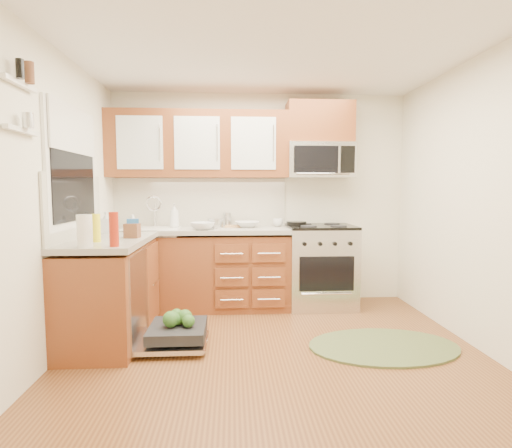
{
  "coord_description": "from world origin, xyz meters",
  "views": [
    {
      "loc": [
        -0.35,
        -3.1,
        1.37
      ],
      "look_at": [
        -0.11,
        0.85,
        1.02
      ],
      "focal_mm": 28.0,
      "sensor_mm": 36.0,
      "label": 1
    }
  ],
  "objects": [
    {
      "name": "red_bottle",
      "position": [
        -1.25,
        0.0,
        1.06
      ],
      "size": [
        0.07,
        0.07,
        0.27
      ],
      "primitive_type": "cylinder",
      "rotation": [
        0.0,
        0.0,
        -0.02
      ],
      "color": "#A9220E",
      "rests_on": "countertop_left"
    },
    {
      "name": "sink",
      "position": [
        -1.25,
        1.42,
        0.8
      ],
      "size": [
        0.62,
        0.5,
        0.26
      ],
      "primitive_type": null,
      "color": "white",
      "rests_on": "ground"
    },
    {
      "name": "backsplash_left",
      "position": [
        -1.74,
        0.52,
        1.21
      ],
      "size": [
        0.02,
        1.25,
        0.57
      ],
      "primitive_type": "cube",
      "color": "beige",
      "rests_on": "ground"
    },
    {
      "name": "cutting_board",
      "position": [
        -0.3,
        1.55,
        0.93
      ],
      "size": [
        0.27,
        0.19,
        0.02
      ],
      "primitive_type": "cube",
      "rotation": [
        0.0,
        0.0,
        -0.08
      ],
      "color": "tan",
      "rests_on": "countertop_back"
    },
    {
      "name": "wall_back",
      "position": [
        0.0,
        1.75,
        1.25
      ],
      "size": [
        3.5,
        0.04,
        2.5
      ],
      "primitive_type": "cube",
      "color": "white",
      "rests_on": "ground"
    },
    {
      "name": "backsplash_back",
      "position": [
        -0.73,
        1.74,
        1.21
      ],
      "size": [
        2.05,
        0.02,
        0.57
      ],
      "primitive_type": "cube",
      "color": "beige",
      "rests_on": "ground"
    },
    {
      "name": "shelf_upper",
      "position": [
        -1.72,
        -0.35,
        2.05
      ],
      "size": [
        0.04,
        0.4,
        0.03
      ],
      "primitive_type": "cube",
      "color": "white",
      "rests_on": "ground"
    },
    {
      "name": "wall_right",
      "position": [
        1.75,
        0.0,
        1.25
      ],
      "size": [
        0.04,
        3.5,
        2.5
      ],
      "primitive_type": "cube",
      "color": "white",
      "rests_on": "ground"
    },
    {
      "name": "microwave",
      "position": [
        0.68,
        1.55,
        1.7
      ],
      "size": [
        0.76,
        0.38,
        0.4
      ],
      "primitive_type": null,
      "color": "silver",
      "rests_on": "ground"
    },
    {
      "name": "base_cabinet_left",
      "position": [
        -1.45,
        0.52,
        0.42
      ],
      "size": [
        0.6,
        1.25,
        0.85
      ],
      "primitive_type": "cube",
      "color": "brown",
      "rests_on": "ground"
    },
    {
      "name": "window_blind",
      "position": [
        -1.71,
        0.5,
        1.88
      ],
      "size": [
        0.02,
        0.96,
        0.4
      ],
      "primitive_type": "cube",
      "color": "white",
      "rests_on": "ground"
    },
    {
      "name": "rug",
      "position": [
        0.96,
        0.17,
        0.01
      ],
      "size": [
        1.47,
        1.14,
        0.02
      ],
      "primitive_type": null,
      "rotation": [
        0.0,
        0.0,
        -0.25
      ],
      "color": "#58673B",
      "rests_on": "ground"
    },
    {
      "name": "base_cabinet_back",
      "position": [
        -0.73,
        1.45,
        0.42
      ],
      "size": [
        2.05,
        0.6,
        0.85
      ],
      "primitive_type": "cube",
      "color": "brown",
      "rests_on": "ground"
    },
    {
      "name": "wall_front",
      "position": [
        0.0,
        -1.75,
        1.25
      ],
      "size": [
        3.5,
        0.04,
        2.5
      ],
      "primitive_type": "cube",
      "color": "white",
      "rests_on": "ground"
    },
    {
      "name": "stock_pot",
      "position": [
        -0.54,
        1.46,
        0.98
      ],
      "size": [
        0.21,
        0.21,
        0.11
      ],
      "primitive_type": "cylinder",
      "rotation": [
        0.0,
        0.0,
        0.15
      ],
      "color": "silver",
      "rests_on": "countertop_back"
    },
    {
      "name": "canister",
      "position": [
        -0.4,
        1.65,
        1.0
      ],
      "size": [
        0.12,
        0.12,
        0.16
      ],
      "primitive_type": "cylinder",
      "rotation": [
        0.0,
        0.0,
        0.17
      ],
      "color": "silver",
      "rests_on": "countertop_back"
    },
    {
      "name": "bowl_b",
      "position": [
        -0.67,
        1.25,
        0.97
      ],
      "size": [
        0.27,
        0.27,
        0.08
      ],
      "primitive_type": "imported",
      "rotation": [
        0.0,
        0.0,
        0.05
      ],
      "color": "#999999",
      "rests_on": "countertop_back"
    },
    {
      "name": "soap_bottle_b",
      "position": [
        -1.62,
        1.0,
        1.03
      ],
      "size": [
        0.11,
        0.11,
        0.21
      ],
      "primitive_type": "imported",
      "rotation": [
        0.0,
        0.0,
        0.1
      ],
      "color": "#999999",
      "rests_on": "countertop_left"
    },
    {
      "name": "wall_left",
      "position": [
        -1.75,
        0.0,
        1.25
      ],
      "size": [
        0.04,
        3.5,
        2.5
      ],
      "primitive_type": "cube",
      "color": "white",
      "rests_on": "ground"
    },
    {
      "name": "dishwasher",
      "position": [
        -0.86,
        0.3,
        0.1
      ],
      "size": [
        0.7,
        0.6,
        0.2
      ],
      "primitive_type": null,
      "color": "silver",
      "rests_on": "ground"
    },
    {
      "name": "countertop_back",
      "position": [
        -0.72,
        1.44,
        0.9
      ],
      "size": [
        2.07,
        0.64,
        0.05
      ],
      "primitive_type": "cube",
      "color": "#A29D94",
      "rests_on": "base_cabinet_back"
    },
    {
      "name": "skillet",
      "position": [
        0.4,
        1.45,
        0.97
      ],
      "size": [
        0.31,
        0.31,
        0.04
      ],
      "primitive_type": "cylinder",
      "rotation": [
        0.0,
        0.0,
        0.43
      ],
      "color": "black",
      "rests_on": "range"
    },
    {
      "name": "floor",
      "position": [
        0.0,
        0.0,
        0.0
      ],
      "size": [
        3.5,
        3.5,
        0.0
      ],
      "primitive_type": "plane",
      "color": "brown",
      "rests_on": "ground"
    },
    {
      "name": "range",
      "position": [
        0.68,
        1.43,
        0.47
      ],
      "size": [
        0.76,
        0.64,
        0.95
      ],
      "primitive_type": null,
      "color": "silver",
      "rests_on": "ground"
    },
    {
      "name": "blue_carton",
      "position": [
        -1.25,
        0.59,
        1.01
      ],
      "size": [
        0.12,
        0.09,
        0.17
      ],
      "primitive_type": "cube",
      "rotation": [
        0.0,
        0.0,
        0.22
      ],
      "color": "#2359A3",
      "rests_on": "countertop_left"
    },
    {
      "name": "cup",
      "position": [
        0.2,
        1.58,
        0.97
      ],
      "size": [
        0.14,
        0.14,
        0.1
      ],
      "primitive_type": "imported",
      "rotation": [
        0.0,
        0.0,
        -0.16
      ],
      "color": "#999999",
      "rests_on": "countertop_back"
    },
    {
      "name": "soap_bottle_c",
      "position": [
        -1.37,
        1.05,
        1.01
      ],
      "size": [
        0.15,
        0.15,
        0.18
      ],
      "primitive_type": "imported",
      "rotation": [
        0.0,
        0.0,
        -0.07
      ],
      "color": "#999999",
      "rests_on": "countertop_left"
    },
    {
      "name": "mustard_bottle",
      "position": [
        -1.48,
        0.29,
        1.04
      ],
      "size": [
        0.09,
        0.09,
        0.23
      ],
      "primitive_type": "cylinder",
      "rotation": [
        0.0,
        0.0,
        0.21
      ],
      "color": "yellow",
      "rests_on": "countertop_left"
    },
    {
      "name": "paper_towel_roll",
      "position": [
        -1.46,
        -0.02,
        1.05
      ],
      "size": [
        0.14,
        0.14,
        0.25
      ],
      "primitive_type": "cylinder",
      "rotation": [
        0.0,
        0.0,
        0.24
      ],
      "color": "white",
      "rests_on": "countertop_left"
    },
    {
      "name": "window",
      "position": [
        -1.74,
        0.5,
        1.55
      ],
      "size": [
        0.03,
        1.05,
        1.05
      ],
      "primitive_type": null,
      "color": "white",
      "rests_on": "ground"
    },
    {
      "name": "wooden_box",
      "position": [
        -1.25,
        0.56,
        0.99
      ],
      "size": [
        0.14,
        0.11,
        0.13
      ],
      "primitive_type": "cube",
      "rotation": [
        0.0,
        0.0,
        -0.16
      ],
      "color": "brown",
      "rests_on": "countertop_left"
    },
    {
      "name": "soap_bottle_a",
      "position": [
        -1.0,
        1.47,
        1.06
      ],
      "size": [
        0.12,
        0.12,
        0.28
      ],
      "primitive_type": "imported",
      "rotation": [
        0.0,
        0.0,
        0.08
      ],
      "color": "#999999",
      "rests_on": "countertop_back"
    },
    {
      "name": "ceiling",
      "position": [
        0.0,
        0.0,
        2.5
      ],
      "size": [
        3.5,
        3.5,
        0.0
      ],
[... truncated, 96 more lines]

